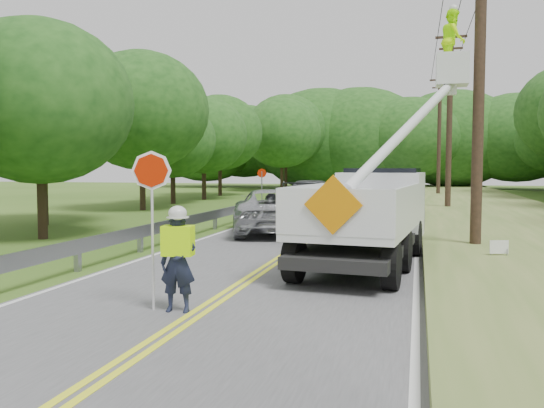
# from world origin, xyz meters

# --- Properties ---
(ground) EXTENTS (140.00, 140.00, 0.00)m
(ground) POSITION_xyz_m (0.00, 0.00, 0.00)
(ground) COLOR #2E4F14
(ground) RESTS_ON ground
(road) EXTENTS (7.20, 96.00, 0.03)m
(road) POSITION_xyz_m (0.00, 14.00, 0.01)
(road) COLOR #525154
(road) RESTS_ON ground
(guardrail) EXTENTS (0.18, 48.00, 0.77)m
(guardrail) POSITION_xyz_m (-4.02, 14.91, 0.55)
(guardrail) COLOR gray
(guardrail) RESTS_ON ground
(utility_poles) EXTENTS (1.60, 43.30, 10.00)m
(utility_poles) POSITION_xyz_m (5.00, 17.02, 5.27)
(utility_poles) COLOR black
(utility_poles) RESTS_ON ground
(tall_grass_verge) EXTENTS (7.00, 96.00, 0.30)m
(tall_grass_verge) POSITION_xyz_m (7.10, 14.00, 0.15)
(tall_grass_verge) COLOR #526F2D
(tall_grass_verge) RESTS_ON ground
(treeline_left) EXTENTS (10.51, 55.57, 10.00)m
(treeline_left) POSITION_xyz_m (-10.73, 29.14, 5.37)
(treeline_left) COLOR #332319
(treeline_left) RESTS_ON ground
(treeline_horizon) EXTENTS (56.93, 14.59, 11.68)m
(treeline_horizon) POSITION_xyz_m (0.63, 56.17, 5.50)
(treeline_horizon) COLOR #194315
(treeline_horizon) RESTS_ON ground
(flagger) EXTENTS (1.06, 0.46, 2.65)m
(flagger) POSITION_xyz_m (-0.36, 1.23, 0.97)
(flagger) COLOR #191E33
(flagger) RESTS_ON road
(bucket_truck) EXTENTS (3.93, 6.95, 6.64)m
(bucket_truck) POSITION_xyz_m (2.48, 7.46, 1.53)
(bucket_truck) COLOR black
(bucket_truck) RESTS_ON road
(suv_silver) EXTENTS (4.21, 6.24, 1.59)m
(suv_silver) POSITION_xyz_m (-1.71, 12.37, 0.81)
(suv_silver) COLOR #ACAEB3
(suv_silver) RESTS_ON road
(suv_darkgrey) EXTENTS (2.38, 5.80, 1.68)m
(suv_darkgrey) POSITION_xyz_m (-2.12, 22.87, 0.86)
(suv_darkgrey) COLOR #393C40
(suv_darkgrey) RESTS_ON road
(stop_sign_permanent) EXTENTS (0.48, 0.17, 2.32)m
(stop_sign_permanent) POSITION_xyz_m (-4.54, 21.24, 1.52)
(stop_sign_permanent) COLOR gray
(stop_sign_permanent) RESTS_ON ground
(yard_sign) EXTENTS (0.44, 0.17, 0.66)m
(yard_sign) POSITION_xyz_m (5.34, 6.98, 0.47)
(yard_sign) COLOR white
(yard_sign) RESTS_ON ground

